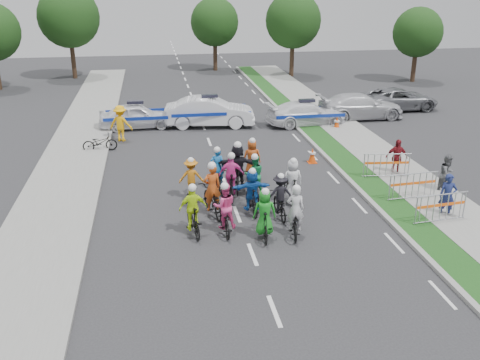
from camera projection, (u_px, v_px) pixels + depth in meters
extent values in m
plane|color=#28282B|center=(253.00, 254.00, 16.35)|extent=(90.00, 90.00, 0.00)
cube|color=gray|center=(353.00, 184.00, 21.71)|extent=(0.20, 60.00, 0.12)
cube|color=#144014|center=(369.00, 183.00, 21.82)|extent=(1.20, 60.00, 0.11)
cube|color=gray|center=(411.00, 180.00, 22.09)|extent=(2.40, 60.00, 0.13)
cube|color=gray|center=(57.00, 202.00, 19.94)|extent=(3.00, 60.00, 0.13)
imported|color=black|center=(294.00, 222.00, 17.45)|extent=(0.96, 1.85, 0.93)
imported|color=silver|center=(295.00, 209.00, 17.23)|extent=(0.63, 0.48, 1.54)
sphere|color=white|center=(297.00, 189.00, 16.93)|extent=(0.27, 0.27, 0.27)
imported|color=black|center=(264.00, 223.00, 17.23)|extent=(0.63, 1.73, 1.01)
imported|color=#1A8F21|center=(265.00, 212.00, 17.03)|extent=(0.79, 0.55, 1.52)
sphere|color=white|center=(265.00, 192.00, 16.73)|extent=(0.26, 0.26, 0.26)
imported|color=black|center=(225.00, 219.00, 17.65)|extent=(0.63, 1.77, 0.92)
imported|color=#F1438F|center=(225.00, 206.00, 17.43)|extent=(0.76, 0.59, 1.54)
sphere|color=white|center=(225.00, 186.00, 17.13)|extent=(0.27, 0.27, 0.27)
imported|color=black|center=(193.00, 219.00, 17.49)|extent=(0.74, 1.77, 1.03)
imported|color=#D6FF1A|center=(193.00, 208.00, 17.28)|extent=(0.96, 0.51, 1.55)
sphere|color=white|center=(192.00, 188.00, 16.98)|extent=(0.27, 0.27, 0.27)
imported|color=black|center=(279.00, 205.00, 18.78)|extent=(0.59, 1.64, 0.86)
imported|color=black|center=(280.00, 194.00, 18.57)|extent=(0.93, 0.54, 1.43)
sphere|color=white|center=(281.00, 177.00, 18.29)|extent=(0.25, 0.25, 0.25)
imported|color=black|center=(252.00, 200.00, 19.05)|extent=(0.56, 1.68, 1.00)
imported|color=blue|center=(252.00, 189.00, 18.85)|extent=(1.41, 0.52, 1.49)
sphere|color=white|center=(252.00, 172.00, 18.56)|extent=(0.26, 0.26, 0.26)
imported|color=black|center=(212.00, 201.00, 18.95)|extent=(1.05, 2.06, 1.03)
imported|color=#BE4B17|center=(212.00, 187.00, 18.72)|extent=(0.69, 0.52, 1.72)
sphere|color=white|center=(212.00, 166.00, 18.38)|extent=(0.30, 0.30, 0.30)
imported|color=black|center=(292.00, 190.00, 19.89)|extent=(0.64, 1.76, 1.03)
imported|color=white|center=(292.00, 179.00, 19.69)|extent=(0.80, 0.56, 1.55)
sphere|color=white|center=(294.00, 161.00, 19.39)|extent=(0.27, 0.27, 0.27)
imported|color=black|center=(254.00, 186.00, 20.39)|extent=(0.62, 1.77, 0.93)
imported|color=#198947|center=(254.00, 175.00, 20.17)|extent=(0.75, 0.59, 1.54)
sphere|color=white|center=(255.00, 157.00, 19.87)|extent=(0.27, 0.27, 0.27)
imported|color=black|center=(231.00, 185.00, 20.31)|extent=(0.63, 1.81, 1.07)
imported|color=#FD46B6|center=(231.00, 174.00, 20.11)|extent=(0.97, 0.46, 1.60)
sphere|color=white|center=(231.00, 156.00, 19.79)|extent=(0.28, 0.28, 0.28)
imported|color=black|center=(192.00, 188.00, 20.33)|extent=(0.73, 1.70, 0.87)
imported|color=orange|center=(191.00, 177.00, 20.11)|extent=(0.98, 0.62, 1.44)
sphere|color=white|center=(191.00, 161.00, 19.83)|extent=(0.25, 0.25, 0.25)
imported|color=black|center=(237.00, 176.00, 21.06)|extent=(0.80, 2.00, 1.17)
imported|color=black|center=(238.00, 165.00, 20.85)|extent=(1.68, 0.73, 1.75)
sphere|color=white|center=(238.00, 145.00, 20.50)|extent=(0.30, 0.30, 0.30)
imported|color=black|center=(217.00, 178.00, 21.22)|extent=(0.73, 1.80, 0.93)
imported|color=blue|center=(217.00, 167.00, 21.00)|extent=(0.59, 0.41, 1.54)
sphere|color=white|center=(217.00, 150.00, 20.69)|extent=(0.27, 0.27, 0.27)
imported|color=black|center=(252.00, 167.00, 22.26)|extent=(0.52, 1.74, 1.04)
imported|color=#BE4B17|center=(252.00, 157.00, 22.06)|extent=(0.77, 0.51, 1.56)
sphere|color=white|center=(252.00, 141.00, 21.75)|extent=(0.27, 0.27, 0.27)
imported|color=white|center=(136.00, 116.00, 29.67)|extent=(4.15, 1.83, 1.39)
imported|color=white|center=(210.00, 112.00, 30.01)|extent=(5.16, 2.32, 1.65)
imported|color=white|center=(306.00, 113.00, 30.34)|extent=(4.73, 2.32, 1.32)
imported|color=silver|center=(360.00, 106.00, 31.64)|extent=(5.15, 2.18, 1.48)
imported|color=slate|center=(398.00, 99.00, 33.76)|extent=(5.05, 2.48, 1.38)
imported|color=navy|center=(448.00, 196.00, 18.64)|extent=(0.68, 0.57, 1.59)
imported|color=#525357|center=(447.00, 174.00, 20.74)|extent=(0.95, 0.90, 1.55)
imported|color=maroon|center=(397.00, 157.00, 22.59)|extent=(0.97, 0.51, 1.58)
imported|color=#FFB10D|center=(121.00, 123.00, 27.28)|extent=(1.37, 1.08, 1.85)
cube|color=#F24C0C|center=(312.00, 162.00, 24.38)|extent=(0.40, 0.40, 0.03)
cone|color=#F24C0C|center=(312.00, 155.00, 24.26)|extent=(0.36, 0.36, 0.70)
cylinder|color=silver|center=(312.00, 153.00, 24.23)|extent=(0.29, 0.29, 0.08)
cube|color=#F24C0C|center=(336.00, 129.00, 29.69)|extent=(0.40, 0.40, 0.03)
cone|color=#F24C0C|center=(337.00, 123.00, 29.57)|extent=(0.36, 0.36, 0.70)
cylinder|color=silver|center=(337.00, 121.00, 29.53)|extent=(0.29, 0.29, 0.08)
imported|color=black|center=(100.00, 142.00, 25.85)|extent=(1.68, 0.72, 0.86)
cylinder|color=#382619|center=(292.00, 57.00, 44.77)|extent=(0.36, 0.36, 3.25)
sphere|color=#123A12|center=(293.00, 20.00, 43.73)|extent=(4.55, 4.55, 4.55)
cylinder|color=#382619|center=(414.00, 64.00, 42.55)|extent=(0.36, 0.36, 2.75)
sphere|color=#123A12|center=(418.00, 32.00, 41.67)|extent=(3.85, 3.85, 3.85)
cylinder|color=#382619|center=(73.00, 57.00, 43.82)|extent=(0.36, 0.36, 3.50)
sphere|color=#123A12|center=(69.00, 17.00, 42.70)|extent=(4.90, 4.90, 4.90)
cylinder|color=#382619|center=(215.00, 53.00, 47.59)|extent=(0.36, 0.36, 3.00)
sphere|color=#123A12|center=(215.00, 22.00, 46.62)|extent=(4.20, 4.20, 4.20)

